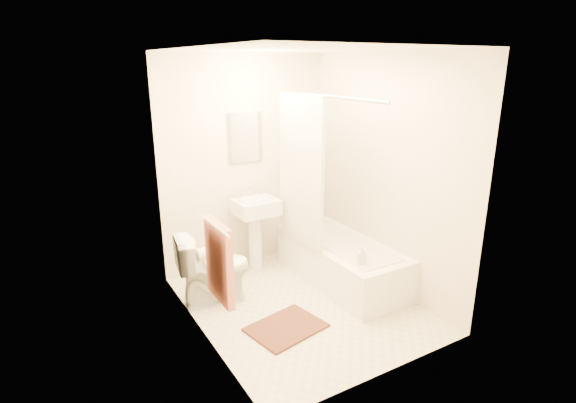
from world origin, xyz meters
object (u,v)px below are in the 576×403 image
bathtub (341,261)px  bath_mat (286,327)px  sink (256,232)px  soap_bottle (362,256)px  toilet (214,269)px

bathtub → bath_mat: bearing=-152.6°
bathtub → bath_mat: size_ratio=2.46×
sink → soap_bottle: (0.49, -1.27, 0.08)m
bath_mat → soap_bottle: bearing=-1.6°
toilet → sink: bearing=-48.3°
sink → toilet: bearing=-148.2°
toilet → sink: size_ratio=0.78×
soap_bottle → bath_mat: bearing=178.4°
bathtub → toilet: bearing=168.4°
sink → bathtub: (0.66, -0.73, -0.23)m
toilet → bathtub: (1.36, -0.28, -0.13)m
soap_bottle → bathtub: bearing=71.9°
bathtub → soap_bottle: bearing=-108.1°
bathtub → soap_bottle: soap_bottle is taller
sink → soap_bottle: 1.36m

